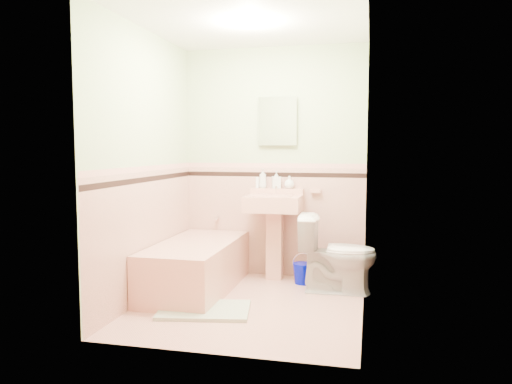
% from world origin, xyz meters
% --- Properties ---
extents(floor, '(2.20, 2.20, 0.00)m').
position_xyz_m(floor, '(0.00, 0.00, 0.00)').
color(floor, '#DAA18F').
rests_on(floor, ground).
extents(ceiling, '(2.20, 2.20, 0.00)m').
position_xyz_m(ceiling, '(0.00, 0.00, 2.50)').
color(ceiling, white).
rests_on(ceiling, ground).
extents(wall_back, '(2.50, 0.00, 2.50)m').
position_xyz_m(wall_back, '(0.00, 1.10, 1.25)').
color(wall_back, beige).
rests_on(wall_back, ground).
extents(wall_front, '(2.50, 0.00, 2.50)m').
position_xyz_m(wall_front, '(0.00, -1.10, 1.25)').
color(wall_front, beige).
rests_on(wall_front, ground).
extents(wall_left, '(0.00, 2.50, 2.50)m').
position_xyz_m(wall_left, '(-1.00, 0.00, 1.25)').
color(wall_left, beige).
rests_on(wall_left, ground).
extents(wall_right, '(0.00, 2.50, 2.50)m').
position_xyz_m(wall_right, '(1.00, 0.00, 1.25)').
color(wall_right, beige).
rests_on(wall_right, ground).
extents(wainscot_back, '(2.00, 0.00, 2.00)m').
position_xyz_m(wainscot_back, '(0.00, 1.09, 0.60)').
color(wainscot_back, '#DDA694').
rests_on(wainscot_back, ground).
extents(wainscot_front, '(2.00, 0.00, 2.00)m').
position_xyz_m(wainscot_front, '(0.00, -1.09, 0.60)').
color(wainscot_front, '#DDA694').
rests_on(wainscot_front, ground).
extents(wainscot_left, '(0.00, 2.20, 2.20)m').
position_xyz_m(wainscot_left, '(-0.99, 0.00, 0.60)').
color(wainscot_left, '#DDA694').
rests_on(wainscot_left, ground).
extents(wainscot_right, '(0.00, 2.20, 2.20)m').
position_xyz_m(wainscot_right, '(0.99, 0.00, 0.60)').
color(wainscot_right, '#DDA694').
rests_on(wainscot_right, ground).
extents(accent_back, '(2.00, 0.00, 2.00)m').
position_xyz_m(accent_back, '(0.00, 1.08, 1.12)').
color(accent_back, black).
rests_on(accent_back, ground).
extents(accent_front, '(2.00, 0.00, 2.00)m').
position_xyz_m(accent_front, '(0.00, -1.08, 1.12)').
color(accent_front, black).
rests_on(accent_front, ground).
extents(accent_left, '(0.00, 2.20, 2.20)m').
position_xyz_m(accent_left, '(-0.98, 0.00, 1.12)').
color(accent_left, black).
rests_on(accent_left, ground).
extents(accent_right, '(0.00, 2.20, 2.20)m').
position_xyz_m(accent_right, '(0.98, 0.00, 1.12)').
color(accent_right, black).
rests_on(accent_right, ground).
extents(cap_back, '(2.00, 0.00, 2.00)m').
position_xyz_m(cap_back, '(0.00, 1.08, 1.22)').
color(cap_back, '#DA998C').
rests_on(cap_back, ground).
extents(cap_front, '(2.00, 0.00, 2.00)m').
position_xyz_m(cap_front, '(0.00, -1.08, 1.22)').
color(cap_front, '#DA998C').
rests_on(cap_front, ground).
extents(cap_left, '(0.00, 2.20, 2.20)m').
position_xyz_m(cap_left, '(-0.98, 0.00, 1.22)').
color(cap_left, '#DA998C').
rests_on(cap_left, ground).
extents(cap_right, '(0.00, 2.20, 2.20)m').
position_xyz_m(cap_right, '(0.98, 0.00, 1.22)').
color(cap_right, '#DA998C').
rests_on(cap_right, ground).
extents(bathtub, '(0.70, 1.50, 0.45)m').
position_xyz_m(bathtub, '(-0.63, 0.33, 0.23)').
color(bathtub, tan).
rests_on(bathtub, floor).
extents(tub_faucet, '(0.04, 0.12, 0.04)m').
position_xyz_m(tub_faucet, '(-0.63, 1.05, 0.63)').
color(tub_faucet, silver).
rests_on(tub_faucet, wall_back).
extents(sink, '(0.58, 0.48, 0.91)m').
position_xyz_m(sink, '(0.05, 0.86, 0.46)').
color(sink, tan).
rests_on(sink, floor).
extents(sink_faucet, '(0.02, 0.02, 0.10)m').
position_xyz_m(sink_faucet, '(0.05, 1.00, 0.95)').
color(sink_faucet, silver).
rests_on(sink_faucet, sink).
extents(medicine_cabinet, '(0.37, 0.04, 0.47)m').
position_xyz_m(medicine_cabinet, '(0.05, 1.07, 1.70)').
color(medicine_cabinet, white).
rests_on(medicine_cabinet, wall_back).
extents(soap_dish, '(0.11, 0.06, 0.04)m').
position_xyz_m(soap_dish, '(0.47, 1.06, 0.95)').
color(soap_dish, tan).
rests_on(soap_dish, wall_back).
extents(soap_bottle_left, '(0.09, 0.09, 0.21)m').
position_xyz_m(soap_bottle_left, '(-0.11, 1.04, 1.08)').
color(soap_bottle_left, '#B2B2B2').
rests_on(soap_bottle_left, sink).
extents(soap_bottle_mid, '(0.11, 0.11, 0.19)m').
position_xyz_m(soap_bottle_mid, '(0.04, 1.04, 1.07)').
color(soap_bottle_mid, '#B2B2B2').
rests_on(soap_bottle_mid, sink).
extents(soap_bottle_right, '(0.13, 0.13, 0.14)m').
position_xyz_m(soap_bottle_right, '(0.19, 1.04, 1.04)').
color(soap_bottle_right, '#B2B2B2').
rests_on(soap_bottle_right, sink).
extents(tube, '(0.04, 0.04, 0.12)m').
position_xyz_m(tube, '(-0.17, 1.04, 1.03)').
color(tube, white).
rests_on(tube, sink).
extents(toilet, '(0.76, 0.45, 0.76)m').
position_xyz_m(toilet, '(0.74, 0.58, 0.38)').
color(toilet, white).
rests_on(toilet, floor).
extents(bucket, '(0.23, 0.23, 0.21)m').
position_xyz_m(bucket, '(0.38, 0.80, 0.11)').
color(bucket, '#0008BD').
rests_on(bucket, floor).
extents(bath_mat, '(0.85, 0.64, 0.03)m').
position_xyz_m(bath_mat, '(-0.33, -0.28, 0.02)').
color(bath_mat, '#99A88C').
rests_on(bath_mat, floor).
extents(shoe, '(0.17, 0.13, 0.06)m').
position_xyz_m(shoe, '(-0.40, -0.20, 0.06)').
color(shoe, '#BF1E59').
rests_on(shoe, bath_mat).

